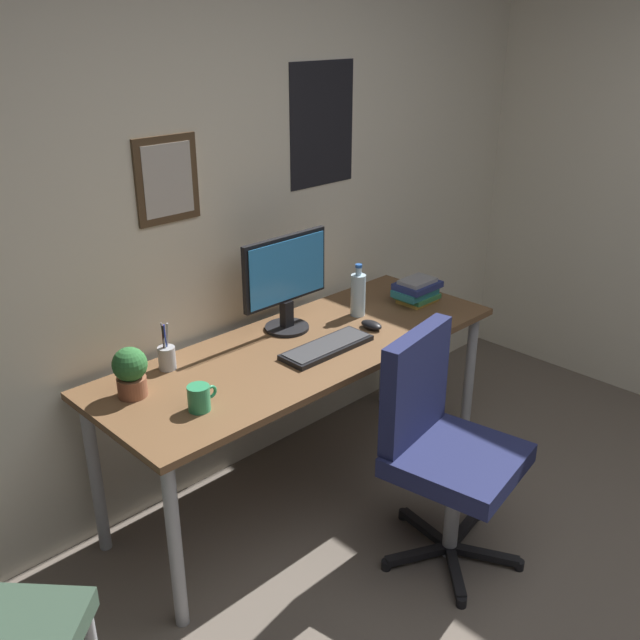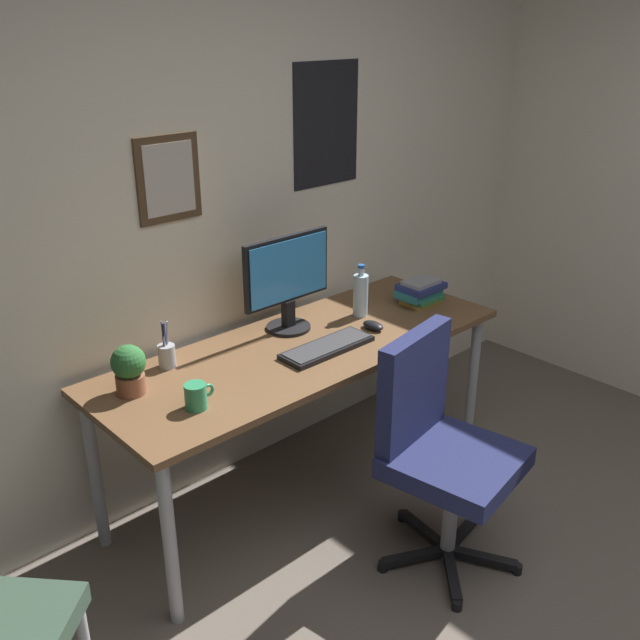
# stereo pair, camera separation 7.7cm
# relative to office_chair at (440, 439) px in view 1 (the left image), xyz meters

# --- Properties ---
(wall_back) EXTENTS (4.40, 0.10, 2.60)m
(wall_back) POSITION_rel_office_chair_xyz_m (-0.21, 1.09, 0.77)
(wall_back) COLOR beige
(wall_back) RESTS_ON ground_plane
(desk) EXTENTS (1.88, 0.68, 0.73)m
(desk) POSITION_rel_office_chair_xyz_m (-0.10, 0.67, 0.13)
(desk) COLOR brown
(desk) RESTS_ON ground_plane
(office_chair) EXTENTS (0.57, 0.57, 0.95)m
(office_chair) POSITION_rel_office_chair_xyz_m (0.00, 0.00, 0.00)
(office_chair) COLOR #1E234C
(office_chair) RESTS_ON ground_plane
(monitor) EXTENTS (0.46, 0.20, 0.43)m
(monitor) POSITION_rel_office_chair_xyz_m (-0.03, 0.85, 0.45)
(monitor) COLOR black
(monitor) RESTS_ON desk
(keyboard) EXTENTS (0.43, 0.15, 0.03)m
(keyboard) POSITION_rel_office_chair_xyz_m (-0.06, 0.57, 0.22)
(keyboard) COLOR black
(keyboard) RESTS_ON desk
(computer_mouse) EXTENTS (0.06, 0.11, 0.04)m
(computer_mouse) POSITION_rel_office_chair_xyz_m (0.24, 0.58, 0.23)
(computer_mouse) COLOR black
(computer_mouse) RESTS_ON desk
(water_bottle) EXTENTS (0.07, 0.07, 0.25)m
(water_bottle) POSITION_rel_office_chair_xyz_m (0.32, 0.74, 0.31)
(water_bottle) COLOR silver
(water_bottle) RESTS_ON desk
(coffee_mug_near) EXTENTS (0.12, 0.08, 0.10)m
(coffee_mug_near) POSITION_rel_office_chair_xyz_m (-0.73, 0.54, 0.26)
(coffee_mug_near) COLOR #2D8C59
(coffee_mug_near) RESTS_ON desk
(potted_plant) EXTENTS (0.13, 0.13, 0.19)m
(potted_plant) POSITION_rel_office_chair_xyz_m (-0.85, 0.80, 0.31)
(potted_plant) COLOR brown
(potted_plant) RESTS_ON desk
(pen_cup) EXTENTS (0.07, 0.07, 0.20)m
(pen_cup) POSITION_rel_office_chair_xyz_m (-0.64, 0.89, 0.26)
(pen_cup) COLOR #9EA0A5
(pen_cup) RESTS_ON desk
(book_stack_left) EXTENTS (0.22, 0.16, 0.12)m
(book_stack_left) POSITION_rel_office_chair_xyz_m (0.64, 0.64, 0.27)
(book_stack_left) COLOR gold
(book_stack_left) RESTS_ON desk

